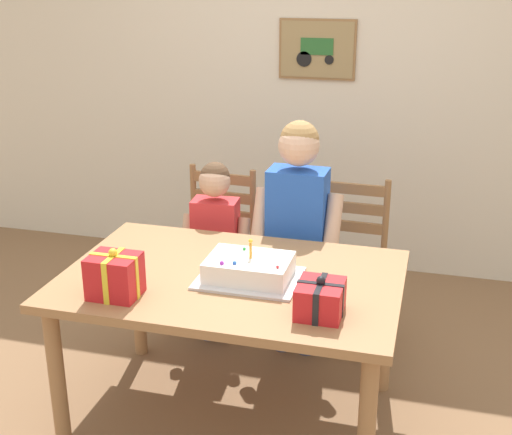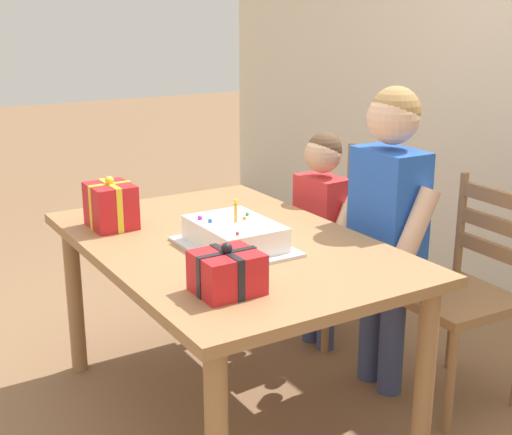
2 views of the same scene
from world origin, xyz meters
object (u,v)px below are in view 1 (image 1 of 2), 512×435
Objects in this scene: child_younger at (216,236)px; chair_right at (346,262)px; birthday_cake at (249,269)px; dining_table at (232,294)px; chair_left at (214,248)px; child_older at (297,217)px; gift_box_beside_cake at (115,276)px; gift_box_red_large at (320,299)px.

chair_right is at bearing 18.11° from child_younger.
birthday_cake is 0.48× the size of chair_right.
dining_table is at bearing -65.89° from child_younger.
chair_left is at bearing 113.42° from dining_table.
child_older reaches higher than child_younger.
chair_right is (0.80, 1.20, -0.36)m from gift_box_beside_cake.
gift_box_beside_cake is at bearing -149.14° from birthday_cake.
child_younger is (-0.30, 0.67, -0.01)m from dining_table.
birthday_cake is 0.57m from gift_box_beside_cake.
child_older reaches higher than gift_box_beside_cake.
dining_table is 1.62× the size of chair_right.
birthday_cake is at bearing -95.68° from child_older.
birthday_cake reaches higher than dining_table.
chair_right is 0.71× the size of child_older.
child_younger reaches higher than gift_box_beside_cake.
chair_left is (-0.83, 1.14, -0.33)m from gift_box_red_large.
dining_table is 1.41× the size of child_younger.
gift_box_red_large is at bearing -87.54° from chair_right.
chair_left is 1.00× the size of chair_right.
child_younger reaches higher than birthday_cake.
child_older is (0.54, -0.23, 0.32)m from chair_left.
gift_box_beside_cake is 0.16× the size of child_older.
birthday_cake reaches higher than chair_left.
birthday_cake is (0.09, -0.02, 0.14)m from dining_table.
dining_table is at bearing 37.64° from gift_box_beside_cake.
dining_table is 6.94× the size of gift_box_beside_cake.
chair_left reaches higher than dining_table.
child_younger is (-0.45, 0.00, -0.15)m from child_older.
child_older is (0.15, 0.66, 0.14)m from dining_table.
chair_left is 0.71× the size of child_older.
birthday_cake reaches higher than gift_box_red_large.
gift_box_red_large is 0.96m from child_older.
chair_left is 0.87× the size of child_younger.
gift_box_red_large is at bearing -51.14° from child_younger.
birthday_cake is 0.48× the size of chair_left.
gift_box_red_large is 0.95× the size of gift_box_beside_cake.
dining_table is 0.99m from chair_right.
chair_left is at bearing 117.44° from birthday_cake.
gift_box_beside_cake is 1.00m from child_younger.
birthday_cake is 0.42m from gift_box_red_large.
gift_box_beside_cake is (-0.49, -0.29, 0.04)m from birthday_cake.
birthday_cake is 1.07m from chair_left.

